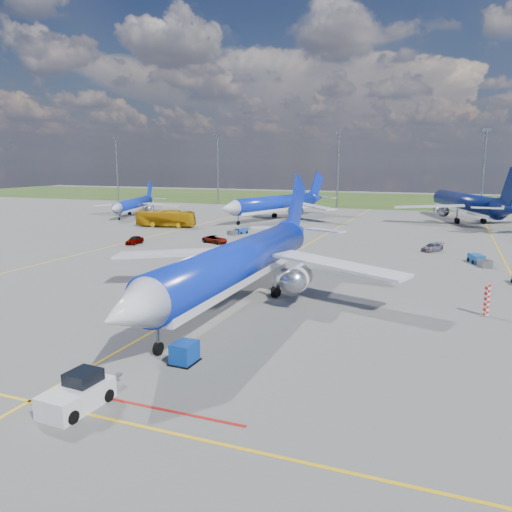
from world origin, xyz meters
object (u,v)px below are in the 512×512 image
(warning_post, at_px, (487,300))
(service_car_b, at_px, (215,239))
(uld_container, at_px, (184,353))
(bg_jet_n, at_px, (465,222))
(bg_jet_nnw, at_px, (276,219))
(main_airliner, at_px, (240,302))
(apron_bus, at_px, (166,218))
(service_car_a, at_px, (135,240))
(service_car_c, at_px, (432,247))
(bg_jet_nw, at_px, (134,215))
(baggage_tug_e, at_px, (479,260))
(pushback_tug, at_px, (78,394))
(baggage_tug_c, at_px, (238,232))

(warning_post, height_order, service_car_b, warning_post)
(uld_container, bearing_deg, bg_jet_n, 79.94)
(bg_jet_nnw, relative_size, main_airliner, 0.93)
(bg_jet_n, bearing_deg, apron_bus, 9.14)
(service_car_a, xyz_separation_m, service_car_c, (47.84, 11.25, -0.07))
(warning_post, distance_m, bg_jet_n, 78.06)
(bg_jet_n, relative_size, service_car_b, 10.15)
(uld_container, xyz_separation_m, service_car_b, (-20.97, 47.96, -0.08))
(bg_jet_nw, distance_m, apron_bus, 26.30)
(uld_container, height_order, service_car_c, uld_container)
(apron_bus, distance_m, service_car_c, 56.28)
(bg_jet_nnw, height_order, service_car_c, bg_jet_nnw)
(bg_jet_nnw, relative_size, bg_jet_n, 0.88)
(warning_post, xyz_separation_m, baggage_tug_e, (0.50, 25.32, -0.95))
(warning_post, relative_size, service_car_b, 0.63)
(bg_jet_n, height_order, service_car_b, bg_jet_n)
(pushback_tug, bearing_deg, service_car_a, 124.99)
(warning_post, height_order, apron_bus, apron_bus)
(warning_post, xyz_separation_m, service_car_c, (-5.92, 33.77, -0.87))
(bg_jet_nw, bearing_deg, uld_container, -68.86)
(bg_jet_n, relative_size, apron_bus, 3.74)
(bg_jet_n, distance_m, uld_container, 99.66)
(apron_bus, height_order, service_car_b, apron_bus)
(uld_container, bearing_deg, pushback_tug, -105.85)
(baggage_tug_e, bearing_deg, service_car_b, 156.38)
(bg_jet_nnw, xyz_separation_m, service_car_a, (-10.40, -44.08, 0.70))
(bg_jet_nw, bearing_deg, bg_jet_nnw, -8.20)
(main_airliner, distance_m, service_car_c, 41.26)
(bg_jet_nnw, distance_m, service_car_b, 38.29)
(warning_post, bearing_deg, bg_jet_nw, 142.76)
(uld_container, relative_size, service_car_c, 0.42)
(warning_post, xyz_separation_m, main_airliner, (-22.85, -3.85, -1.50))
(apron_bus, bearing_deg, main_airliner, -150.05)
(bg_jet_nnw, bearing_deg, uld_container, -57.31)
(bg_jet_n, height_order, baggage_tug_c, bg_jet_n)
(warning_post, bearing_deg, uld_container, -136.09)
(bg_jet_n, distance_m, service_car_c, 44.63)
(service_car_a, height_order, service_car_c, service_car_a)
(warning_post, distance_m, baggage_tug_c, 58.17)
(bg_jet_n, xyz_separation_m, baggage_tug_c, (-41.66, -37.82, 0.48))
(uld_container, relative_size, baggage_tug_e, 0.34)
(bg_jet_nw, height_order, main_airliner, main_airliner)
(bg_jet_nw, xyz_separation_m, service_car_a, (27.35, -39.14, 0.70))
(service_car_b, bearing_deg, bg_jet_nw, 69.83)
(service_car_a, xyz_separation_m, service_car_b, (12.45, 5.86, -0.04))
(pushback_tug, height_order, service_car_a, pushback_tug)
(uld_container, height_order, service_car_b, uld_container)
(bg_jet_nnw, height_order, uld_container, bg_jet_nnw)
(warning_post, xyz_separation_m, service_car_b, (-41.31, 28.38, -0.84))
(bg_jet_nnw, distance_m, main_airliner, 73.38)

